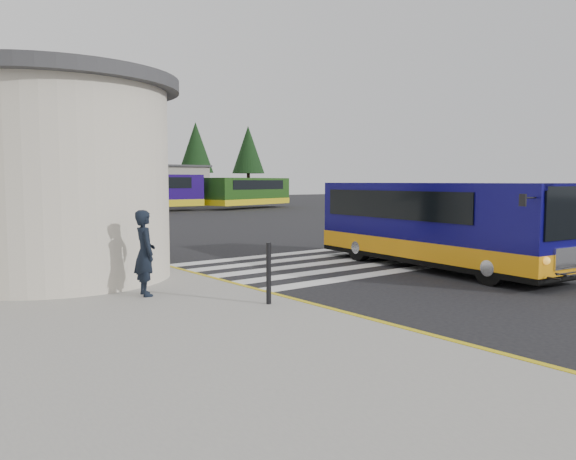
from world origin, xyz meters
TOP-DOWN VIEW (x-y plane):
  - ground at (0.00, 0.00)m, footprint 140.00×140.00m
  - curb_strip at (-4.05, 4.00)m, footprint 0.12×34.00m
  - crosswalk at (-0.50, -0.80)m, footprint 8.00×5.35m
  - depot_building at (6.00, 42.00)m, footprint 26.40×8.40m
  - tree_line at (6.29, 50.00)m, footprint 58.40×4.40m
  - transit_bus at (2.39, -3.52)m, footprint 3.59×8.92m
  - pedestrian_a at (-6.24, -2.71)m, footprint 0.52×0.70m
  - pedestrian_b at (-7.16, -1.49)m, footprint 0.97×1.03m
  - bollard at (-4.71, -4.94)m, footprint 0.10×0.10m
  - far_bus_a at (8.05, 30.65)m, footprint 10.54×3.81m
  - far_bus_b at (18.43, 29.95)m, footprint 9.83×5.20m

SIDE VIEW (x-z plane):
  - ground at x=0.00m, z-range 0.00..0.00m
  - crosswalk at x=-0.50m, z-range 0.00..0.01m
  - curb_strip at x=-4.05m, z-range 0.00..0.16m
  - bollard at x=-4.71m, z-range 0.15..1.34m
  - pedestrian_b at x=-7.16m, z-range 0.15..1.84m
  - pedestrian_a at x=-6.24m, z-range 0.15..1.92m
  - transit_bus at x=2.39m, z-range -0.05..2.41m
  - far_bus_b at x=18.43m, z-range 0.37..2.81m
  - far_bus_a at x=8.05m, z-range 0.40..3.06m
  - depot_building at x=6.00m, z-range 0.01..4.21m
  - tree_line at x=6.29m, z-range 1.77..11.77m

